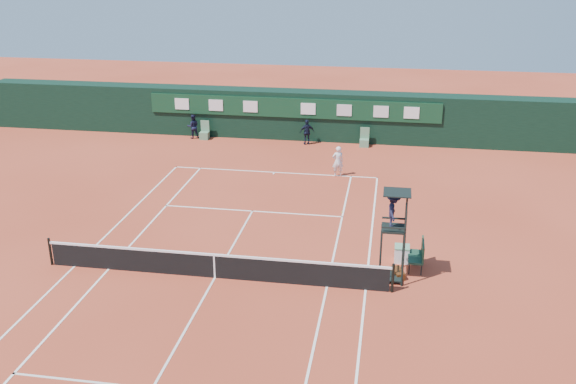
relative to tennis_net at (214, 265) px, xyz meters
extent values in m
plane|color=#BB462C|center=(0.00, 0.00, -0.51)|extent=(90.00, 90.00, 0.00)
cube|color=white|center=(0.00, 11.88, -0.50)|extent=(11.05, 0.08, 0.01)
cube|color=white|center=(5.49, 0.00, -0.50)|extent=(0.08, 23.85, 0.01)
cube|color=white|center=(-5.49, 0.00, -0.50)|extent=(0.08, 23.85, 0.01)
cube|color=white|center=(4.12, 0.00, -0.50)|extent=(0.08, 23.85, 0.01)
cube|color=white|center=(-4.12, 0.00, -0.50)|extent=(0.08, 23.85, 0.01)
cube|color=white|center=(0.00, 6.40, -0.50)|extent=(8.31, 0.08, 0.01)
cube|color=silver|center=(0.00, 0.00, -0.50)|extent=(0.08, 12.88, 0.01)
cube|color=white|center=(0.00, 11.73, -0.50)|extent=(0.08, 0.30, 0.01)
cube|color=black|center=(0.00, 0.00, -0.06)|extent=(12.60, 0.04, 0.90)
cube|color=white|center=(0.00, 0.00, 0.42)|extent=(12.80, 0.06, 0.08)
cube|color=white|center=(0.00, 0.00, -0.05)|extent=(0.06, 0.05, 0.92)
cylinder|color=black|center=(6.40, 0.00, 0.04)|extent=(0.10, 0.10, 1.10)
cylinder|color=black|center=(-6.40, 0.00, 0.04)|extent=(0.10, 0.10, 1.10)
cube|color=black|center=(0.00, 18.75, 0.99)|extent=(40.00, 1.50, 3.00)
cube|color=#0F381F|center=(0.00, 17.94, 1.59)|extent=(18.00, 0.10, 1.20)
cube|color=white|center=(-7.00, 17.87, 1.59)|extent=(0.90, 0.04, 0.70)
cube|color=silver|center=(-4.80, 17.87, 1.59)|extent=(0.90, 0.04, 0.70)
cube|color=white|center=(-2.60, 17.87, 1.59)|extent=(0.90, 0.04, 0.70)
cube|color=white|center=(1.00, 17.87, 1.59)|extent=(0.90, 0.04, 0.70)
cube|color=silver|center=(3.20, 17.87, 1.59)|extent=(0.90, 0.04, 0.70)
cube|color=silver|center=(5.40, 17.87, 1.59)|extent=(0.90, 0.04, 0.70)
cube|color=white|center=(7.20, 17.87, 1.59)|extent=(0.90, 0.04, 0.70)
cube|color=#56835E|center=(-5.50, 17.45, -0.28)|extent=(0.55, 0.50, 0.46)
cube|color=#568464|center=(-5.50, 17.67, 0.29)|extent=(0.55, 0.06, 0.70)
cube|color=#588665|center=(4.50, 17.45, -0.28)|extent=(0.55, 0.50, 0.46)
cube|color=#54805D|center=(4.50, 17.67, 0.29)|extent=(0.55, 0.06, 0.70)
cylinder|color=black|center=(5.93, 0.50, 0.49)|extent=(0.07, 0.07, 2.00)
cylinder|color=black|center=(5.93, 1.30, 0.49)|extent=(0.07, 0.07, 2.00)
cylinder|color=black|center=(6.73, 0.50, 0.49)|extent=(0.07, 0.07, 2.00)
cylinder|color=black|center=(6.73, 1.30, 0.49)|extent=(0.07, 0.07, 2.00)
cube|color=black|center=(6.33, 0.90, 1.53)|extent=(0.85, 0.85, 0.08)
cube|color=black|center=(6.73, 0.90, 1.94)|extent=(0.06, 0.85, 0.80)
cube|color=black|center=(6.33, 0.48, 1.74)|extent=(0.85, 0.05, 0.06)
cube|color=black|center=(6.33, 1.32, 1.74)|extent=(0.85, 0.05, 0.06)
cylinder|color=black|center=(6.73, 0.50, 2.39)|extent=(0.04, 0.04, 1.00)
cylinder|color=black|center=(6.73, 1.30, 2.39)|extent=(0.04, 0.04, 1.00)
cube|color=black|center=(6.38, 0.90, 2.89)|extent=(0.95, 0.95, 0.04)
cube|color=black|center=(6.33, 0.90, -0.36)|extent=(0.80, 0.80, 0.05)
cube|color=black|center=(5.93, 0.90, -0.11)|extent=(0.04, 0.80, 0.04)
cube|color=black|center=(5.93, 0.90, 0.29)|extent=(0.04, 0.80, 0.04)
cube|color=black|center=(5.93, 0.90, 0.69)|extent=(0.04, 0.80, 0.04)
cube|color=black|center=(5.93, 0.90, 1.09)|extent=(0.04, 0.80, 0.04)
imported|color=black|center=(6.28, 0.90, 2.21)|extent=(0.47, 0.82, 1.28)
cube|color=#173928|center=(7.22, 1.99, -0.06)|extent=(0.55, 1.20, 0.08)
cube|color=#193E26|center=(7.47, 1.99, 0.29)|extent=(0.06, 1.20, 0.60)
cylinder|color=black|center=(7.00, 1.44, -0.30)|extent=(0.04, 0.04, 0.41)
cylinder|color=black|center=(7.44, 1.44, -0.30)|extent=(0.04, 0.04, 0.41)
cylinder|color=black|center=(7.00, 2.54, -0.30)|extent=(0.04, 0.04, 0.41)
cylinder|color=black|center=(7.44, 2.54, -0.30)|extent=(0.04, 0.04, 0.41)
cube|color=black|center=(6.60, 1.18, -0.37)|extent=(0.54, 0.79, 0.27)
cube|color=white|center=(6.73, 2.44, -0.21)|extent=(0.55, 0.55, 0.60)
cube|color=#649971|center=(6.73, 2.44, 0.11)|extent=(0.57, 0.57, 0.05)
sphere|color=gold|center=(4.07, 6.88, -0.48)|extent=(0.06, 0.06, 0.06)
imported|color=white|center=(3.40, 11.86, 0.30)|extent=(0.69, 0.56, 1.63)
imported|color=black|center=(-6.24, 17.54, 0.25)|extent=(0.90, 0.81, 1.52)
imported|color=black|center=(1.02, 17.38, 0.26)|extent=(0.98, 0.69, 1.54)
camera|label=1|loc=(6.02, -20.04, 10.79)|focal=40.00mm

